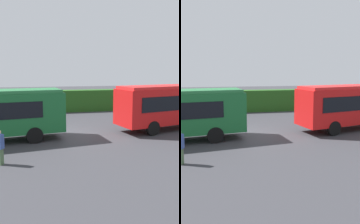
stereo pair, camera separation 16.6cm
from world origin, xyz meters
TOP-DOWN VIEW (x-y plane):
  - ground_plane at (0.00, 0.00)m, footprint 101.85×101.85m
  - bus_red at (8.32, -0.01)m, footprint 9.65×4.45m
  - hedge_row at (0.00, 9.67)m, footprint 62.93×1.46m

SIDE VIEW (x-z plane):
  - ground_plane at x=0.00m, z-range 0.00..0.00m
  - hedge_row at x=0.00m, z-range 0.00..2.26m
  - bus_red at x=8.32m, z-range 0.24..3.51m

